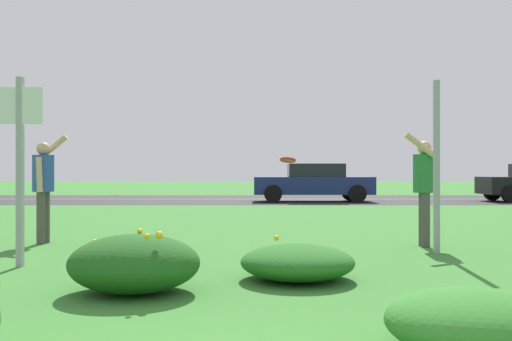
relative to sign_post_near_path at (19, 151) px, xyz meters
name	(u,v)px	position (x,y,z in m)	size (l,w,h in m)	color
ground_plane	(243,223)	(2.58, 6.40, -1.40)	(120.00, 120.00, 0.00)	#387A2D
highway_strip	(249,199)	(2.58, 18.24, -1.39)	(120.00, 8.86, 0.01)	#2D2D30
highway_center_stripe	(249,199)	(2.58, 18.24, -1.39)	(120.00, 0.16, 0.00)	yellow
daylily_clump_front_left	(470,322)	(4.21, -3.57, -1.20)	(1.08, 1.08, 0.44)	#2D7526
daylily_clump_mid_right	(297,262)	(3.29, -0.88, -1.21)	(1.22, 1.34, 0.42)	#23661E
daylily_clump_mid_left	(134,263)	(1.70, -1.59, -1.12)	(1.25, 1.23, 0.61)	#1E5619
sign_post_near_path	(19,151)	(0.00, 0.00, 0.00)	(0.56, 0.10, 2.29)	#93969B
sign_post_by_roadside	(436,167)	(5.41, 1.28, -0.18)	(0.07, 0.10, 2.44)	#93969B
person_thrower_blue_shirt	(43,183)	(-0.55, 2.45, -0.42)	(0.52, 0.50, 1.76)	#2D4C9E
person_catcher_green_shirt	(424,183)	(5.43, 2.03, -0.42)	(0.52, 0.50, 1.74)	#287038
frisbee_red	(288,160)	(3.34, 2.05, -0.07)	(0.25, 0.25, 0.10)	red
car_navy_center_left	(313,182)	(5.06, 16.25, -0.66)	(4.50, 2.00, 1.45)	navy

